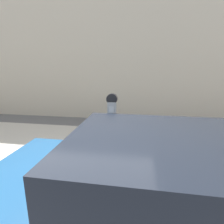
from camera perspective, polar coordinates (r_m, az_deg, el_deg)
name	(u,v)px	position (r m, az deg, el deg)	size (l,w,h in m)	color
ground_plane	(68,218)	(2.98, -14.28, -30.62)	(60.00, 60.00, 0.00)	slate
sidewalk	(101,147)	(4.68, -3.53, -11.49)	(24.00, 2.80, 0.14)	#BCB7AD
building_facade	(118,39)	(7.41, 1.81, 22.86)	(24.00, 0.30, 6.48)	beige
parking_meter	(112,118)	(3.22, 0.00, -2.13)	(0.20, 0.13, 1.50)	slate
parked_car_beside_meter	(172,202)	(2.17, 19.12, -25.96)	(4.34, 1.85, 1.43)	black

